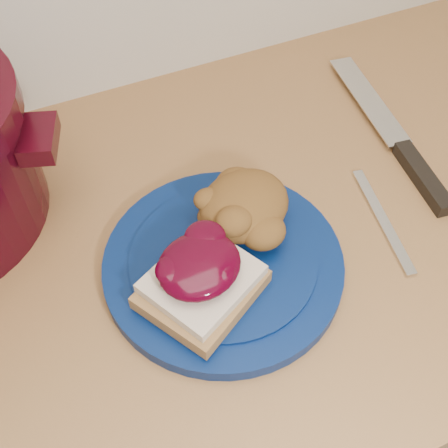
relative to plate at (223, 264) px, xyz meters
name	(u,v)px	position (x,y,z in m)	size (l,w,h in m)	color
base_cabinet	(214,393)	(0.00, 0.05, -0.48)	(4.00, 0.60, 0.86)	beige
plate	(223,264)	(0.00, 0.00, 0.00)	(0.26, 0.26, 0.02)	#051A4D
sandwich	(201,278)	(-0.04, -0.03, 0.04)	(0.14, 0.14, 0.05)	olive
stuffing_mound	(244,205)	(0.04, 0.04, 0.04)	(0.11, 0.09, 0.05)	brown
chef_knife	(407,154)	(0.28, 0.06, 0.00)	(0.07, 0.31, 0.02)	black
butter_knife	(383,219)	(0.20, -0.02, -0.01)	(0.16, 0.01, 0.00)	silver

